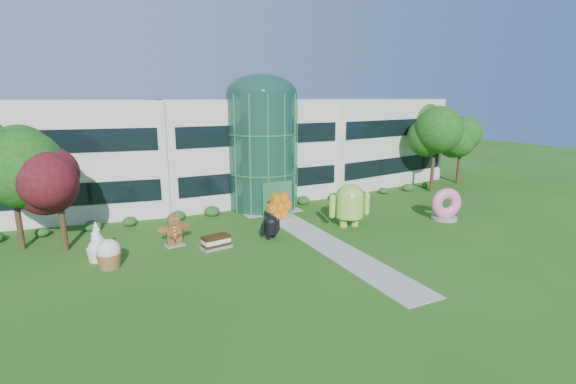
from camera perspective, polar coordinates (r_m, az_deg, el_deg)
name	(u,v)px	position (r m, az deg, el deg)	size (l,w,h in m)	color
ground	(336,250)	(27.08, 6.58, -7.82)	(140.00, 140.00, 0.00)	#215114
building	(239,147)	(41.88, -6.73, 6.08)	(46.00, 15.00, 9.30)	beige
atrium	(262,152)	(36.29, -3.54, 5.51)	(6.00, 6.00, 9.80)	#194738
walkway	(320,240)	(28.67, 4.41, -6.54)	(2.40, 20.00, 0.04)	#9E9E93
tree_red	(60,205)	(29.49, -28.68, -1.53)	(4.00, 4.00, 6.00)	#3F0C14
trees_backdrop	(258,158)	(37.30, -4.12, 4.61)	(52.00, 8.00, 8.40)	#154210
android_green	(350,202)	(31.37, 8.44, -1.34)	(3.36, 2.24, 3.81)	#91D042
android_black	(271,225)	(28.68, -2.39, -4.53)	(1.69, 1.13, 1.92)	black
donut	(445,204)	(35.24, 20.71, -1.49)	(2.50, 1.20, 2.60)	pink
gingerbread	(174,230)	(28.22, -15.34, -4.98)	(2.39, 0.92, 2.20)	brown
ice_cream_sandwich	(216,242)	(27.40, -9.81, -6.73)	(1.92, 0.96, 0.85)	black
honeycomb	(279,208)	(32.76, -1.19, -2.17)	(2.62, 0.94, 2.06)	orange
froyo	(97,241)	(27.26, -24.63, -6.16)	(1.38, 1.38, 2.37)	white
cupcake	(109,254)	(25.96, -23.31, -7.74)	(1.43, 1.43, 1.71)	white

